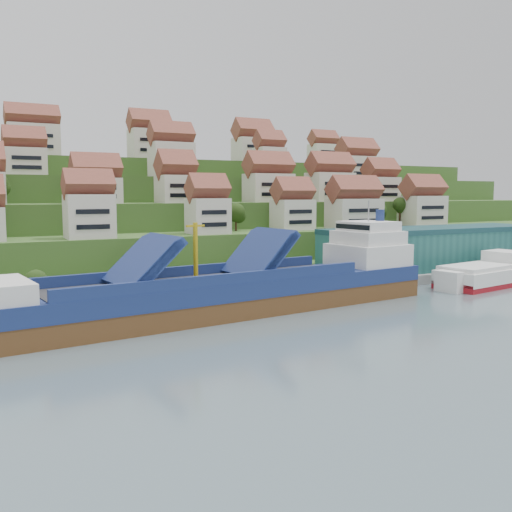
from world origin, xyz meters
TOP-DOWN VIEW (x-y plane):
  - ground at (0.00, 0.00)m, footprint 300.00×300.00m
  - quay at (20.00, 15.00)m, footprint 180.00×14.00m
  - hillside at (0.00, 103.55)m, footprint 260.00×128.00m
  - hillside_village at (2.25, 60.72)m, footprint 158.38×63.10m
  - hillside_trees at (-6.11, 46.18)m, footprint 142.11×60.42m
  - warehouse at (52.00, 17.00)m, footprint 60.00×15.00m
  - flagpole at (18.11, 10.00)m, footprint 1.28×0.16m
  - cargo_ship at (-10.97, 0.98)m, footprint 85.63×22.09m
  - second_ship at (53.16, 0.95)m, footprint 28.62×14.17m

SIDE VIEW (x-z plane):
  - ground at x=0.00m, z-range 0.00..0.00m
  - quay at x=20.00m, z-range 0.00..2.20m
  - second_ship at x=53.16m, z-range -1.57..6.37m
  - cargo_ship at x=-10.97m, z-range -5.91..12.97m
  - flagpole at x=18.11m, z-range 2.88..10.88m
  - warehouse at x=52.00m, z-range 2.20..12.20m
  - hillside at x=0.00m, z-range -4.84..26.16m
  - hillside_trees at x=-6.11m, z-range 2.04..32.55m
  - hillside_village at x=2.25m, z-range 9.88..38.89m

